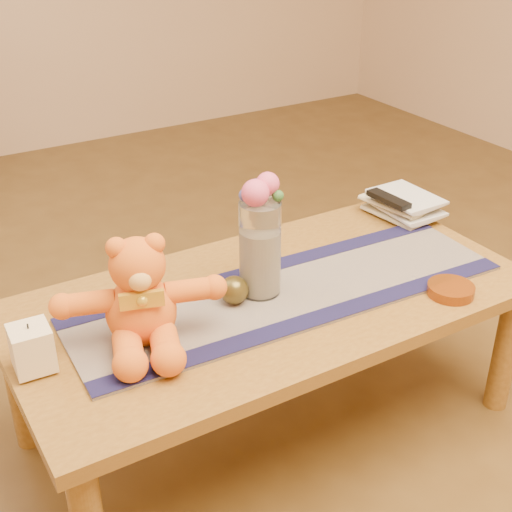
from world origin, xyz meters
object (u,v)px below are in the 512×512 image
pillar_candle (32,348)px  bronze_ball (234,290)px  teddy_bear (139,291)px  tv_remote (389,199)px  amber_dish (451,290)px  glass_vase (260,249)px  book_bottom (384,219)px

pillar_candle → bronze_ball: size_ratio=1.41×
teddy_bear → pillar_candle: size_ratio=3.63×
tv_remote → amber_dish: size_ratio=1.27×
pillar_candle → bronze_ball: pillar_candle is taller
glass_vase → tv_remote: bearing=15.7°
pillar_candle → amber_dish: (1.05, -0.25, -0.05)m
pillar_candle → amber_dish: 1.08m
book_bottom → amber_dish: size_ratio=1.77×
pillar_candle → tv_remote: bearing=8.8°
tv_remote → book_bottom: bearing=90.0°
teddy_bear → tv_remote: teddy_bear is taller
book_bottom → teddy_bear: bearing=-174.3°
teddy_bear → tv_remote: 0.96m
book_bottom → amber_dish: bearing=-114.8°
book_bottom → amber_dish: 0.46m
bronze_ball → tv_remote: tv_remote is taller
teddy_bear → amber_dish: 0.83m
teddy_bear → bronze_ball: size_ratio=5.11×
bronze_ball → pillar_candle: bearing=-179.2°
pillar_candle → book_bottom: (1.19, 0.19, -0.05)m
tv_remote → amber_dish: bearing=-112.2°
bronze_ball → book_bottom: (0.67, 0.19, -0.04)m
bronze_ball → tv_remote: bearing=14.8°
teddy_bear → pillar_candle: 0.27m
teddy_bear → pillar_candle: (-0.26, 0.02, -0.08)m
glass_vase → tv_remote: size_ratio=1.62×
book_bottom → tv_remote: bearing=-93.0°
teddy_bear → book_bottom: (0.93, 0.21, -0.13)m
bronze_ball → book_bottom: size_ratio=0.34×
teddy_bear → glass_vase: same height
glass_vase → teddy_bear: bearing=-174.1°
glass_vase → amber_dish: glass_vase is taller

